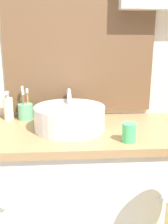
# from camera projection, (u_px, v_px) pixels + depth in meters

# --- Properties ---
(wall_back) EXTENTS (3.20, 0.18, 2.50)m
(wall_back) POSITION_uv_depth(u_px,v_px,m) (81.00, 40.00, 1.37)
(wall_back) COLOR beige
(wall_back) RESTS_ON ground_plane
(vanity_counter) EXTENTS (1.47, 0.52, 0.86)m
(vanity_counter) POSITION_uv_depth(u_px,v_px,m) (81.00, 205.00, 1.33)
(vanity_counter) COLOR silver
(vanity_counter) RESTS_ON ground_plane
(sink_basin) EXTENTS (0.34, 0.39, 0.17)m
(sink_basin) POSITION_uv_depth(u_px,v_px,m) (70.00, 117.00, 1.21)
(sink_basin) COLOR silver
(sink_basin) RESTS_ON vanity_counter
(toothbrush_holder) EXTENTS (0.08, 0.08, 0.18)m
(toothbrush_holder) POSITION_uv_depth(u_px,v_px,m) (26.00, 111.00, 1.36)
(toothbrush_holder) COLOR #66B27F
(toothbrush_holder) RESTS_ON vanity_counter
(soap_dispenser) EXTENTS (0.05, 0.05, 0.16)m
(soap_dispenser) POSITION_uv_depth(u_px,v_px,m) (8.00, 108.00, 1.35)
(soap_dispenser) COLOR beige
(soap_dispenser) RESTS_ON vanity_counter
(drinking_cup) EXTENTS (0.06, 0.06, 0.08)m
(drinking_cup) POSITION_uv_depth(u_px,v_px,m) (129.00, 133.00, 1.05)
(drinking_cup) COLOR #4CC670
(drinking_cup) RESTS_ON vanity_counter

